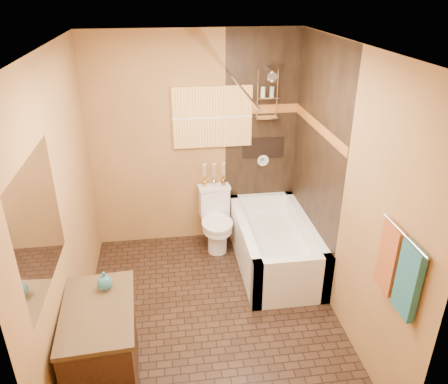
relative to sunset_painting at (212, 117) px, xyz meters
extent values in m
plane|color=black|center=(-0.20, -1.48, -1.55)|extent=(3.00, 3.00, 0.00)
cube|color=#AC7A42|center=(-1.40, -1.48, -0.30)|extent=(0.02, 3.00, 2.50)
cube|color=#AC7A42|center=(1.00, -1.48, -0.30)|extent=(0.02, 3.00, 2.50)
cube|color=#AC7A42|center=(-0.20, 0.02, -0.30)|extent=(2.40, 0.02, 2.50)
cube|color=#AC7A42|center=(-0.20, -2.98, -0.30)|extent=(2.40, 0.02, 2.50)
plane|color=silver|center=(-0.20, -1.48, 0.95)|extent=(3.00, 3.00, 0.00)
cube|color=black|center=(0.57, 0.01, -0.30)|extent=(0.85, 0.01, 2.50)
cube|color=black|center=(0.99, -0.73, -0.30)|extent=(0.01, 1.50, 2.50)
cube|color=#924B1A|center=(0.57, 0.00, 0.07)|extent=(0.85, 0.01, 0.10)
cube|color=#924B1A|center=(0.98, -0.73, 0.07)|extent=(0.01, 1.50, 0.10)
cube|color=black|center=(0.60, 0.01, -0.40)|extent=(0.50, 0.01, 0.25)
cylinder|color=silver|center=(0.60, -0.12, 0.53)|extent=(0.02, 0.26, 0.02)
cylinder|color=silver|center=(0.60, -0.28, 0.48)|extent=(0.11, 0.11, 0.09)
cylinder|color=silver|center=(0.60, -0.01, -0.55)|extent=(0.14, 0.02, 0.14)
cylinder|color=silver|center=(0.20, -0.73, 0.47)|extent=(0.03, 1.55, 0.03)
cylinder|color=silver|center=(0.95, -2.53, -0.10)|extent=(0.02, 0.55, 0.02)
cube|color=#1D5261|center=(0.96, -2.66, -0.37)|extent=(0.05, 0.22, 0.52)
cube|color=#9C471C|center=(0.96, -2.40, -0.37)|extent=(0.05, 0.22, 0.52)
cube|color=gold|center=(0.00, 0.00, 0.00)|extent=(0.90, 0.04, 0.70)
cube|color=white|center=(-1.39, -2.14, -0.05)|extent=(0.01, 1.00, 0.90)
cube|color=white|center=(0.60, -1.43, -1.27)|extent=(0.80, 0.10, 0.55)
cube|color=white|center=(0.60, -0.03, -1.27)|extent=(0.80, 0.10, 0.55)
cube|color=white|center=(0.25, -0.73, -1.27)|extent=(0.10, 1.50, 0.55)
cube|color=white|center=(0.95, -0.73, -1.27)|extent=(0.10, 1.50, 0.55)
cube|color=white|center=(0.60, -0.73, -1.38)|extent=(0.64, 1.34, 0.35)
cube|color=white|center=(0.00, -0.09, -1.03)|extent=(0.37, 0.19, 0.35)
cube|color=white|center=(0.00, -0.09, -0.83)|extent=(0.39, 0.21, 0.04)
cylinder|color=white|center=(0.00, -0.36, -1.37)|extent=(0.22, 0.22, 0.35)
cylinder|color=white|center=(0.00, -0.36, -1.21)|extent=(0.34, 0.34, 0.09)
cylinder|color=white|center=(0.00, -0.36, -1.16)|extent=(0.36, 0.36, 0.03)
cube|color=black|center=(-1.12, -2.14, -1.19)|extent=(0.54, 0.84, 0.73)
cube|color=black|center=(-1.11, -2.14, -0.81)|extent=(0.57, 0.89, 0.04)
camera|label=1|loc=(-0.55, -4.75, 1.38)|focal=35.00mm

